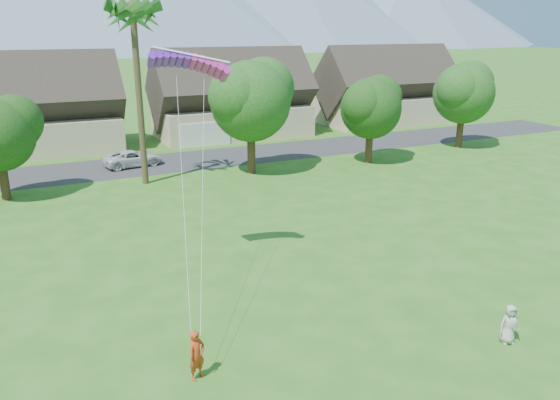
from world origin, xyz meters
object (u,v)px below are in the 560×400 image
kite_flyer (197,355)px  watcher (509,324)px  parked_car (133,158)px  parafoil_kite (190,61)px

kite_flyer → watcher: kite_flyer is taller
parked_car → parafoil_kite: (-0.92, -21.10, 8.73)m
watcher → parafoil_kite: (-8.06, 10.67, 8.64)m
kite_flyer → parafoil_kite: 11.97m
watcher → parafoil_kite: bearing=145.7°
parked_car → parafoil_kite: parafoil_kite is taller
kite_flyer → parafoil_kite: bearing=46.3°
kite_flyer → parafoil_kite: size_ratio=0.49×
watcher → kite_flyer: bearing=-175.5°
watcher → parked_car: (-7.14, 31.77, -0.09)m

